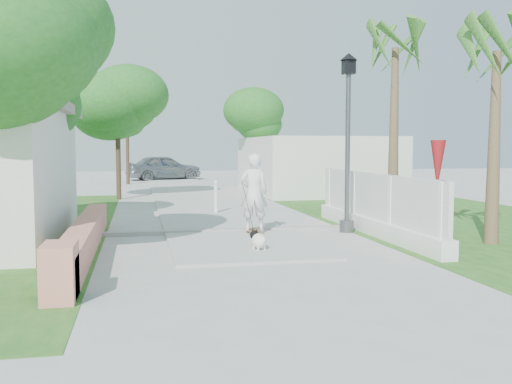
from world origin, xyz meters
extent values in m
plane|color=#B7B7B2|center=(0.00, 0.00, 0.00)|extent=(90.00, 90.00, 0.00)
cube|color=#B7B7B2|center=(0.00, 20.00, 0.03)|extent=(3.20, 36.00, 0.06)
cube|color=#999993|center=(0.00, 6.00, 0.05)|extent=(6.50, 0.25, 0.10)
cube|color=#25571B|center=(7.00, 8.00, 0.01)|extent=(8.00, 20.00, 0.01)
cube|color=tan|center=(-3.30, 4.00, 0.30)|extent=(0.45, 8.00, 0.60)
cube|color=tan|center=(-3.30, 0.20, 0.40)|extent=(0.45, 0.80, 0.80)
cube|color=white|center=(3.40, 5.00, 0.20)|extent=(0.35, 7.00, 0.40)
cube|color=white|center=(3.40, 5.00, 0.95)|extent=(0.10, 7.00, 1.10)
cube|color=white|center=(3.40, 1.80, 0.75)|extent=(0.14, 0.14, 1.50)
cube|color=white|center=(3.40, 4.00, 0.75)|extent=(0.14, 0.14, 1.50)
cube|color=white|center=(3.40, 6.20, 0.75)|extent=(0.14, 0.14, 1.50)
cube|color=white|center=(3.40, 8.20, 0.75)|extent=(0.14, 0.14, 1.50)
cube|color=silver|center=(6.00, 18.00, 1.30)|extent=(6.00, 8.00, 2.60)
cylinder|color=#59595E|center=(2.90, 5.50, 0.15)|extent=(0.36, 0.36, 0.30)
cylinder|color=#59595E|center=(2.90, 5.50, 2.00)|extent=(0.12, 0.12, 4.00)
cube|color=black|center=(2.90, 5.50, 4.10)|extent=(0.28, 0.28, 0.35)
cone|color=black|center=(2.90, 5.50, 4.35)|extent=(0.44, 0.44, 0.18)
cylinder|color=white|center=(0.20, 10.00, 0.50)|extent=(0.12, 0.12, 1.00)
sphere|color=white|center=(0.20, 10.00, 1.02)|extent=(0.14, 0.14, 0.14)
cylinder|color=#59595E|center=(4.80, 4.50, 1.00)|extent=(0.04, 0.04, 2.00)
cone|color=#A51720|center=(4.80, 4.50, 1.70)|extent=(0.36, 0.36, 1.20)
cylinder|color=#4C3826|center=(-4.50, 3.00, 1.92)|extent=(0.20, 0.20, 3.85)
ellipsoid|color=#21601B|center=(-4.50, 3.00, 3.58)|extent=(3.60, 3.60, 2.70)
ellipsoid|color=#21601B|center=(-4.30, 2.80, 3.92)|extent=(3.06, 3.06, 2.30)
cylinder|color=#4C3826|center=(-5.50, 8.50, 1.75)|extent=(0.20, 0.20, 3.50)
ellipsoid|color=#21601B|center=(-5.50, 8.50, 3.25)|extent=(3.20, 3.20, 2.40)
ellipsoid|color=#21601B|center=(-5.30, 8.30, 3.60)|extent=(2.72, 2.72, 2.05)
ellipsoid|color=#21601B|center=(-5.70, 8.70, 3.95)|extent=(2.40, 2.40, 1.79)
cylinder|color=#4C3826|center=(-3.00, 16.00, 1.92)|extent=(0.20, 0.20, 3.85)
ellipsoid|color=#21601B|center=(-3.00, 16.00, 3.58)|extent=(3.40, 3.40, 2.55)
ellipsoid|color=#21601B|center=(-2.80, 15.80, 3.92)|extent=(2.89, 2.89, 2.18)
ellipsoid|color=#21601B|center=(-3.20, 16.20, 4.28)|extent=(2.55, 2.55, 1.90)
cylinder|color=#4C3826|center=(3.20, 20.00, 1.75)|extent=(0.20, 0.20, 3.50)
ellipsoid|color=#21601B|center=(3.20, 20.00, 3.25)|extent=(3.00, 3.00, 2.25)
ellipsoid|color=#21601B|center=(3.40, 19.80, 3.60)|extent=(2.55, 2.55, 1.92)
ellipsoid|color=#21601B|center=(3.00, 20.20, 3.95)|extent=(2.25, 2.25, 1.68)
cylinder|color=#4C3826|center=(-2.80, 26.00, 1.92)|extent=(0.20, 0.20, 3.85)
ellipsoid|color=#21601B|center=(-2.80, 26.00, 3.58)|extent=(3.20, 3.20, 2.40)
ellipsoid|color=#21601B|center=(-2.60, 25.80, 3.92)|extent=(2.72, 2.72, 2.05)
ellipsoid|color=#21601B|center=(-3.00, 26.20, 4.28)|extent=(2.40, 2.40, 1.79)
cone|color=brown|center=(4.60, 6.50, 2.40)|extent=(0.32, 0.32, 4.80)
cone|color=brown|center=(5.40, 3.20, 2.10)|extent=(0.32, 0.32, 4.20)
cube|color=#915B3A|center=(0.50, 5.44, 0.11)|extent=(0.37, 0.99, 0.02)
imported|color=white|center=(0.50, 5.44, 1.05)|extent=(0.72, 0.51, 1.86)
cylinder|color=gray|center=(0.42, 5.10, 0.04)|extent=(0.03, 0.07, 0.07)
cylinder|color=gray|center=(0.59, 5.10, 0.04)|extent=(0.03, 0.07, 0.07)
cylinder|color=gray|center=(0.42, 5.79, 0.04)|extent=(0.03, 0.07, 0.07)
cylinder|color=gray|center=(0.59, 5.79, 0.04)|extent=(0.03, 0.07, 0.07)
ellipsoid|color=white|center=(0.17, 3.27, 0.23)|extent=(0.38, 0.53, 0.30)
sphere|color=black|center=(0.12, 3.49, 0.32)|extent=(0.19, 0.19, 0.19)
sphere|color=white|center=(0.10, 3.58, 0.30)|extent=(0.09, 0.09, 0.09)
cone|color=black|center=(0.08, 3.48, 0.41)|extent=(0.06, 0.06, 0.07)
cone|color=black|center=(0.17, 3.50, 0.41)|extent=(0.06, 0.06, 0.07)
cylinder|color=white|center=(0.08, 3.37, 0.07)|extent=(0.04, 0.04, 0.14)
cylinder|color=white|center=(0.21, 3.40, 0.07)|extent=(0.04, 0.04, 0.14)
cylinder|color=white|center=(0.13, 3.14, 0.07)|extent=(0.04, 0.04, 0.14)
cylinder|color=white|center=(0.26, 3.17, 0.07)|extent=(0.04, 0.04, 0.14)
cylinder|color=white|center=(0.22, 3.05, 0.31)|extent=(0.05, 0.12, 0.12)
imported|color=#96999D|center=(-0.53, 30.24, 0.83)|extent=(5.16, 2.96, 1.65)
camera|label=1|loc=(-2.21, -7.94, 2.12)|focal=40.00mm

